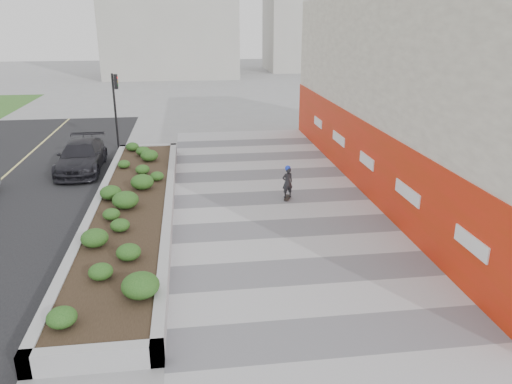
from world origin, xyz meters
TOP-DOWN VIEW (x-y plane):
  - ground at (0.00, 0.00)m, footprint 160.00×160.00m
  - walkway at (0.00, 3.00)m, footprint 8.00×36.00m
  - building at (6.98, 8.98)m, footprint 6.04×24.08m
  - planter at (-5.50, 7.00)m, footprint 3.00×18.00m
  - traffic_signal_near at (-7.23, 17.50)m, footprint 0.33×0.28m
  - manhole_cover at (0.50, 3.00)m, footprint 0.44×0.44m
  - skateboarder at (0.62, 7.96)m, footprint 0.54×0.75m
  - car_dark at (-8.50, 13.24)m, footprint 2.09×4.96m

SIDE VIEW (x-z plane):
  - ground at x=0.00m, z-range 0.00..0.00m
  - manhole_cover at x=0.50m, z-range 0.00..0.01m
  - walkway at x=0.00m, z-range 0.00..0.01m
  - planter at x=-5.50m, z-range -0.03..0.87m
  - car_dark at x=-8.50m, z-range 0.00..1.43m
  - skateboarder at x=0.62m, z-range 0.01..1.45m
  - traffic_signal_near at x=-7.23m, z-range 0.66..4.86m
  - building at x=6.98m, z-range -0.02..7.98m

